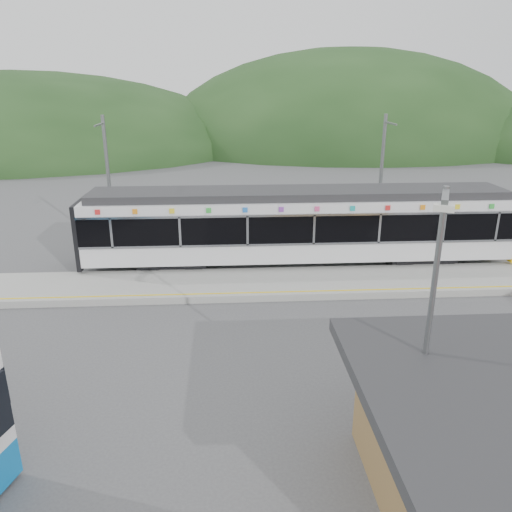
{
  "coord_description": "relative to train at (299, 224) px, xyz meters",
  "views": [
    {
      "loc": [
        -1.09,
        -16.85,
        8.5
      ],
      "look_at": [
        0.0,
        1.0,
        2.25
      ],
      "focal_mm": 35.0,
      "sensor_mm": 36.0,
      "label": 1
    }
  ],
  "objects": [
    {
      "name": "ground",
      "position": [
        -2.36,
        -6.0,
        -2.06
      ],
      "size": [
        120.0,
        120.0,
        0.0
      ],
      "primitive_type": "plane",
      "color": "#4C4C4F",
      "rests_on": "ground"
    },
    {
      "name": "lamp_post",
      "position": [
        0.76,
        -13.81,
        1.87
      ],
      "size": [
        0.57,
        1.21,
        6.62
      ],
      "rotation": [
        0.0,
        0.0,
        -0.43
      ],
      "color": "slate",
      "rests_on": "ground"
    },
    {
      "name": "catenary_mast_east",
      "position": [
        4.64,
        2.56,
        1.58
      ],
      "size": [
        0.18,
        1.8,
        7.0
      ],
      "color": "slate",
      "rests_on": "ground"
    },
    {
      "name": "platform",
      "position": [
        -2.36,
        -2.7,
        -1.91
      ],
      "size": [
        26.0,
        3.2,
        0.3
      ],
      "primitive_type": "cube",
      "color": "#9E9E99",
      "rests_on": "ground"
    },
    {
      "name": "catenary_mast_west",
      "position": [
        -9.36,
        2.56,
        1.58
      ],
      "size": [
        0.18,
        1.8,
        7.0
      ],
      "color": "slate",
      "rests_on": "ground"
    },
    {
      "name": "hills",
      "position": [
        3.83,
        -0.71,
        -2.06
      ],
      "size": [
        146.0,
        149.0,
        26.0
      ],
      "color": "#1E3D19",
      "rests_on": "ground"
    },
    {
      "name": "train",
      "position": [
        0.0,
        0.0,
        0.0
      ],
      "size": [
        20.44,
        3.01,
        3.74
      ],
      "color": "black",
      "rests_on": "ground"
    },
    {
      "name": "yellow_line",
      "position": [
        -2.36,
        -4.0,
        -1.76
      ],
      "size": [
        26.0,
        0.1,
        0.01
      ],
      "primitive_type": "cube",
      "color": "yellow",
      "rests_on": "platform"
    }
  ]
}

